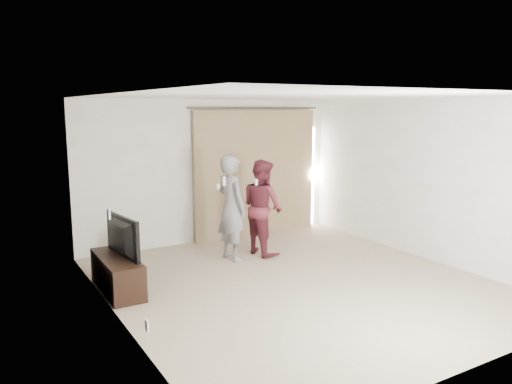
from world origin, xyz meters
TOP-DOWN VIEW (x-y plane):
  - floor at (0.00, 0.00)m, footprint 5.50×5.50m
  - wall_back at (0.00, 2.75)m, footprint 5.00×0.04m
  - wall_left at (-2.50, -0.00)m, footprint 0.04×5.50m
  - ceiling at (0.00, 0.00)m, footprint 5.00×5.50m
  - curtain at (0.91, 2.68)m, footprint 2.80×0.11m
  - tv_console at (-2.27, 1.00)m, footprint 0.43×1.23m
  - tv at (-2.27, 1.00)m, footprint 0.25×0.97m
  - scratching_post at (-1.82, 2.32)m, footprint 0.39×0.39m
  - person_man at (-0.26, 1.50)m, footprint 0.49×0.68m
  - person_woman at (0.34, 1.52)m, footprint 0.68×0.83m

SIDE VIEW (x-z plane):
  - floor at x=0.00m, z-range 0.00..0.00m
  - scratching_post at x=-1.82m, z-range -0.05..0.47m
  - tv_console at x=-2.27m, z-range 0.00..0.47m
  - tv at x=-2.27m, z-range 0.47..1.03m
  - person_woman at x=0.34m, z-range 0.00..1.60m
  - person_man at x=-0.26m, z-range 0.00..1.71m
  - curtain at x=0.91m, z-range -0.02..2.43m
  - wall_left at x=-2.50m, z-range 0.00..2.60m
  - wall_back at x=0.00m, z-range 0.00..2.60m
  - ceiling at x=0.00m, z-range 2.60..2.60m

